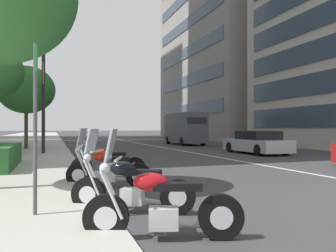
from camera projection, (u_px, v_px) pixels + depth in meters
The scene contains 11 objects.
sidewalk_right_plaza at pixel (8, 144), 31.13m from camera, with size 160.00×9.60×0.15m, color #B2ADA3.
lane_centre_stripe at pixel (126, 141), 39.58m from camera, with size 110.00×0.16×0.01m, color silver.
motorcycle_far_end_row at pixel (160, 207), 4.53m from camera, with size 0.85×2.04×1.46m.
motorcycle_mid_row at pixel (130, 188), 5.98m from camera, with size 1.11×2.01×1.46m.
motorcycle_by_sign_pole at pixel (107, 170), 8.51m from camera, with size 0.90×2.01×1.47m.
motorcycle_nearest_camera at pixel (107, 164), 10.00m from camera, with size 0.86×2.10×1.47m.
car_mid_block_traffic at pixel (256, 143), 19.83m from camera, with size 4.67×1.90×1.31m.
delivery_van_ahead at pixel (185, 128), 30.84m from camera, with size 6.16×2.22×2.78m.
parking_sign_by_curb at pixel (36, 112), 5.27m from camera, with size 0.32×0.06×2.61m.
street_lamp_with_banners at pixel (50, 50), 18.55m from camera, with size 1.26×2.51×9.48m.
street_tree_far_plaza at pixel (26, 90), 22.35m from camera, with size 3.62×3.62×5.34m.
Camera 1 is at (-4.10, 7.87, 1.46)m, focal length 37.00 mm.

